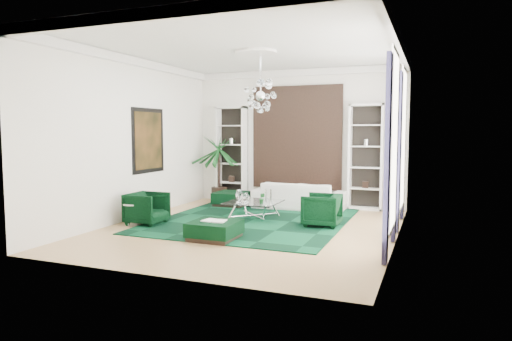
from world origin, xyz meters
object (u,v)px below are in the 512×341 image
at_px(coffee_table, 254,210).
at_px(ottoman_front, 215,230).
at_px(palm, 219,159).
at_px(sofa, 299,196).
at_px(ottoman_side, 232,199).
at_px(armchair_right, 322,210).
at_px(armchair_left, 147,208).
at_px(side_table, 134,214).

bearing_deg(coffee_table, ottoman_front, -88.19).
height_order(ottoman_front, palm, palm).
distance_m(sofa, coffee_table, 1.82).
xyz_separation_m(coffee_table, ottoman_side, (-1.24, 1.46, -0.01)).
distance_m(sofa, ottoman_front, 3.98).
xyz_separation_m(armchair_right, ottoman_side, (-2.96, 1.75, -0.16)).
height_order(armchair_left, side_table, armchair_left).
height_order(sofa, armchair_left, armchair_left).
xyz_separation_m(ottoman_side, palm, (-0.70, 0.64, 1.07)).
relative_size(coffee_table, ottoman_side, 1.35).
distance_m(ottoman_side, palm, 1.43).
distance_m(ottoman_front, side_table, 2.34).
height_order(sofa, coffee_table, sofa).
distance_m(coffee_table, ottoman_side, 1.92).
bearing_deg(armchair_right, side_table, -70.54).
xyz_separation_m(sofa, ottoman_front, (-0.56, -3.93, -0.18)).
bearing_deg(armchair_right, coffee_table, -99.75).
height_order(ottoman_side, ottoman_front, ottoman_side).
height_order(sofa, armchair_right, armchair_right).
height_order(sofa, ottoman_front, sofa).
height_order(armchair_right, side_table, armchair_right).
relative_size(armchair_left, ottoman_front, 0.89).
relative_size(ottoman_front, palm, 0.35).
xyz_separation_m(armchair_left, coffee_table, (1.97, 1.51, -0.16)).
xyz_separation_m(coffee_table, ottoman_front, (0.07, -2.24, -0.03)).
xyz_separation_m(armchair_left, ottoman_front, (2.05, -0.72, -0.18)).
bearing_deg(ottoman_side, side_table, -107.04).
xyz_separation_m(armchair_left, palm, (0.03, 3.61, 0.90)).
height_order(armchair_right, ottoman_front, armchair_right).
height_order(ottoman_front, side_table, side_table).
distance_m(armchair_left, coffee_table, 2.49).
bearing_deg(coffee_table, armchair_left, -142.53).
relative_size(sofa, armchair_left, 3.08).
relative_size(coffee_table, side_table, 2.39).
bearing_deg(ottoman_front, sofa, 81.85).
bearing_deg(side_table, ottoman_side, 72.96).
bearing_deg(sofa, coffee_table, 69.52).
relative_size(armchair_right, palm, 0.31).
xyz_separation_m(armchair_left, armchair_right, (3.69, 1.22, -0.00)).
distance_m(armchair_right, side_table, 4.16).
bearing_deg(ottoman_front, side_table, 166.31).
distance_m(coffee_table, palm, 3.05).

